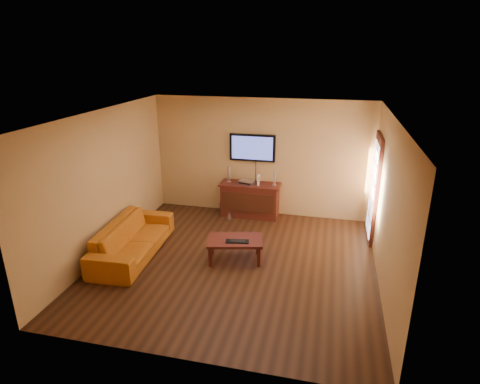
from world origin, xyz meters
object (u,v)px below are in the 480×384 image
(speaker_right, at_px, (275,179))
(av_receiver, at_px, (247,182))
(bottle, at_px, (229,217))
(keyboard, at_px, (237,241))
(speaker_left, at_px, (229,175))
(television, at_px, (252,148))
(game_console, at_px, (259,180))
(subwoofer, at_px, (226,209))
(sofa, at_px, (132,233))
(media_console, at_px, (250,200))
(coffee_table, at_px, (235,242))

(speaker_right, xyz_separation_m, av_receiver, (-0.64, -0.02, -0.12))
(bottle, bearing_deg, keyboard, -70.99)
(bottle, relative_size, keyboard, 0.46)
(speaker_left, bearing_deg, television, 20.71)
(av_receiver, distance_m, keyboard, 2.25)
(game_console, bearing_deg, keyboard, -91.96)
(television, relative_size, speaker_left, 2.86)
(television, height_order, keyboard, television)
(av_receiver, height_order, subwoofer, av_receiver)
(speaker_left, relative_size, subwoofer, 1.39)
(sofa, height_order, av_receiver, av_receiver)
(speaker_left, height_order, bottle, speaker_left)
(speaker_left, bearing_deg, media_console, -3.31)
(speaker_left, bearing_deg, bottle, -74.82)
(speaker_left, xyz_separation_m, bottle, (0.12, -0.43, -0.87))
(sofa, bearing_deg, av_receiver, -39.38)
(coffee_table, height_order, speaker_right, speaker_right)
(television, distance_m, subwoofer, 1.58)
(bottle, distance_m, keyboard, 1.93)
(subwoofer, distance_m, bottle, 0.42)
(bottle, bearing_deg, subwoofer, 115.58)
(media_console, relative_size, game_console, 6.13)
(speaker_left, relative_size, bottle, 1.84)
(media_console, height_order, keyboard, media_console)
(sofa, relative_size, keyboard, 5.05)
(speaker_right, bearing_deg, sofa, -134.92)
(av_receiver, relative_size, keyboard, 0.76)
(av_receiver, xyz_separation_m, bottle, (-0.31, -0.40, -0.73))
(media_console, bearing_deg, coffee_table, -85.65)
(media_console, height_order, bottle, media_console)
(speaker_right, height_order, bottle, speaker_right)
(television, xyz_separation_m, sofa, (-1.78, -2.55, -1.15))
(keyboard, bearing_deg, television, 95.37)
(media_console, xyz_separation_m, game_console, (0.20, -0.02, 0.50))
(av_receiver, height_order, game_console, game_console)
(media_console, distance_m, keyboard, 2.22)
(coffee_table, height_order, sofa, sofa)
(media_console, bearing_deg, game_console, -6.92)
(television, height_order, subwoofer, television)
(television, height_order, game_console, television)
(coffee_table, height_order, subwoofer, coffee_table)
(speaker_left, height_order, speaker_right, speaker_left)
(television, bearing_deg, bottle, -122.13)
(media_console, height_order, game_console, game_console)
(sofa, distance_m, bottle, 2.40)
(television, height_order, coffee_table, television)
(av_receiver, bearing_deg, coffee_table, -68.42)
(game_console, bearing_deg, sofa, -133.32)
(speaker_left, distance_m, speaker_right, 1.07)
(sofa, xyz_separation_m, bottle, (1.39, 1.93, -0.34))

